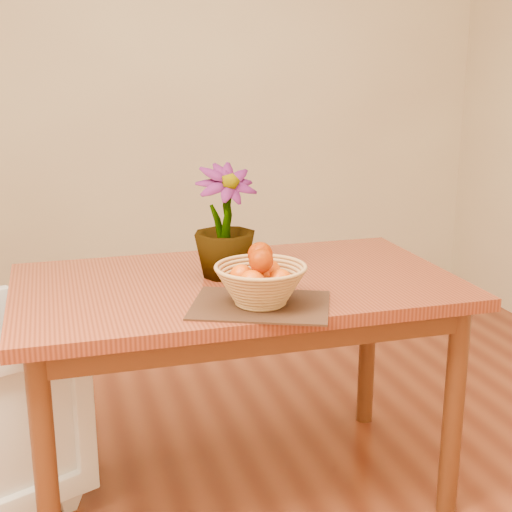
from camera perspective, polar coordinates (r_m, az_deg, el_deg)
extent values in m
cube|color=beige|center=(4.09, -8.74, 14.03)|extent=(4.00, 0.02, 2.70)
cube|color=maroon|center=(2.28, -1.52, -2.41)|extent=(1.40, 0.80, 0.04)
cube|color=#4C2611|center=(2.30, -1.51, -3.83)|extent=(1.28, 0.68, 0.08)
cylinder|color=#4C2611|center=(2.08, -16.48, -16.29)|extent=(0.06, 0.06, 0.71)
cylinder|color=#4C2611|center=(2.39, 15.51, -11.93)|extent=(0.06, 0.06, 0.71)
cylinder|color=#4C2611|center=(2.65, -16.54, -9.17)|extent=(0.06, 0.06, 0.71)
cylinder|color=#4C2611|center=(2.90, 8.91, -6.59)|extent=(0.06, 0.06, 0.71)
cube|color=#371D14|center=(2.04, 0.37, -3.95)|extent=(0.47, 0.42, 0.01)
cylinder|color=tan|center=(2.03, 0.37, -3.76)|extent=(0.13, 0.13, 0.01)
sphere|color=#D14D03|center=(2.01, 0.37, -1.86)|extent=(0.06, 0.06, 0.06)
sphere|color=#D14D03|center=(2.06, 1.01, -1.25)|extent=(0.07, 0.07, 0.07)
sphere|color=#D14D03|center=(2.03, -1.17, -1.58)|extent=(0.07, 0.07, 0.07)
sphere|color=#D14D03|center=(1.96, -0.30, -2.15)|extent=(0.07, 0.07, 0.07)
sphere|color=#D14D03|center=(1.99, 1.95, -1.97)|extent=(0.07, 0.07, 0.07)
sphere|color=#D14D03|center=(2.02, 0.34, 0.12)|extent=(0.07, 0.07, 0.07)
sphere|color=#D14D03|center=(1.97, 0.41, -0.39)|extent=(0.07, 0.07, 0.07)
sphere|color=#D14D03|center=(2.02, 0.34, 0.12)|extent=(0.07, 0.07, 0.07)
sphere|color=#D14D03|center=(1.97, 0.41, -0.39)|extent=(0.07, 0.07, 0.07)
imported|color=#134313|center=(2.28, -2.51, 2.75)|extent=(0.23, 0.23, 0.36)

